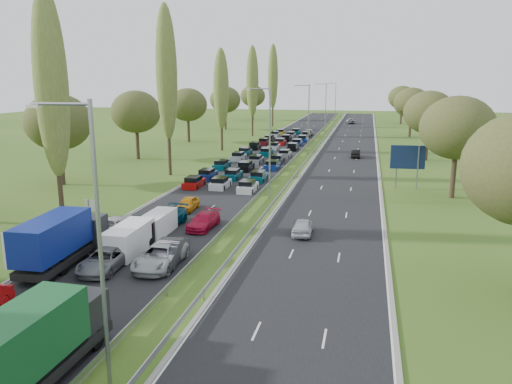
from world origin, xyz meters
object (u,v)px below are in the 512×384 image
Objects in this scene: white_van_front at (131,238)px; direction_sign at (408,159)px; green_lorry at (2,367)px; info_sign at (93,208)px; near_car_2 at (111,227)px; blue_lorry at (62,239)px; white_van_rear at (158,223)px.

white_van_front is 35.53m from direction_sign.
green_lorry is at bearing -79.84° from white_van_front.
white_van_front is 2.51× the size of info_sign.
near_car_2 is 4.85m from info_sign.
direction_sign is at bearing 36.43° from info_sign.
blue_lorry is 1.66× the size of direction_sign.
direction_sign is (21.55, 23.30, 2.62)m from white_van_rear.
white_van_front is at bearing -92.72° from white_van_rear.
white_van_rear is (-3.55, 22.89, -1.02)m from green_lorry.
info_sign is 35.86m from direction_sign.
direction_sign is (25.14, 31.54, 1.67)m from blue_lorry.
near_car_2 is 0.97× the size of direction_sign.
green_lorry is 2.32× the size of white_van_front.
green_lorry reaches higher than white_van_rear.
blue_lorry is at bearing -134.76° from white_van_front.
info_sign is (-10.80, 24.94, -0.60)m from green_lorry.
white_van_front is 9.72m from info_sign.
near_car_2 is 22.90m from green_lorry.
white_van_front is at bearing 43.48° from blue_lorry.
white_van_front is (3.49, -3.45, 0.37)m from near_car_2.
green_lorry is 2.36× the size of direction_sign.
direction_sign reaches higher than blue_lorry.
white_van_front is at bearing -40.10° from near_car_2.
white_van_rear is (3.72, 1.21, 0.23)m from near_car_2.
white_van_front is (-3.78, 18.23, -0.89)m from green_lorry.
green_lorry is (7.14, -14.65, 0.07)m from blue_lorry.
green_lorry reaches higher than info_sign.
direction_sign is at bearing 48.14° from blue_lorry.
white_van_front reaches higher than white_van_rear.
direction_sign reaches higher than white_van_front.
near_car_2 is 2.40× the size of info_sign.
direction_sign is at bearing 48.67° from near_car_2.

